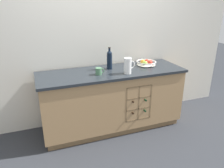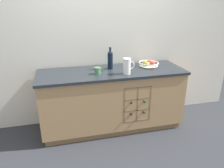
{
  "view_description": "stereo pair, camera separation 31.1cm",
  "coord_description": "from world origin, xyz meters",
  "px_view_note": "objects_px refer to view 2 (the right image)",
  "views": [
    {
      "loc": [
        -1.01,
        -2.72,
        1.82
      ],
      "look_at": [
        0.0,
        0.0,
        0.69
      ],
      "focal_mm": 35.0,
      "sensor_mm": 36.0,
      "label": 1
    },
    {
      "loc": [
        -0.71,
        -2.81,
        1.82
      ],
      "look_at": [
        0.0,
        0.0,
        0.69
      ],
      "focal_mm": 35.0,
      "sensor_mm": 36.0,
      "label": 2
    }
  ],
  "objects_px": {
    "white_pitcher": "(127,66)",
    "standing_wine_bottle": "(110,59)",
    "ceramic_mug": "(98,71)",
    "fruit_bowl": "(149,64)"
  },
  "relations": [
    {
      "from": "fruit_bowl",
      "to": "white_pitcher",
      "type": "bearing_deg",
      "value": -148.37
    },
    {
      "from": "white_pitcher",
      "to": "standing_wine_bottle",
      "type": "height_order",
      "value": "standing_wine_bottle"
    },
    {
      "from": "fruit_bowl",
      "to": "ceramic_mug",
      "type": "height_order",
      "value": "ceramic_mug"
    },
    {
      "from": "ceramic_mug",
      "to": "white_pitcher",
      "type": "bearing_deg",
      "value": -13.1
    },
    {
      "from": "fruit_bowl",
      "to": "ceramic_mug",
      "type": "bearing_deg",
      "value": -167.97
    },
    {
      "from": "standing_wine_bottle",
      "to": "ceramic_mug",
      "type": "bearing_deg",
      "value": -138.84
    },
    {
      "from": "ceramic_mug",
      "to": "standing_wine_bottle",
      "type": "height_order",
      "value": "standing_wine_bottle"
    },
    {
      "from": "white_pitcher",
      "to": "standing_wine_bottle",
      "type": "bearing_deg",
      "value": 120.32
    },
    {
      "from": "standing_wine_bottle",
      "to": "fruit_bowl",
      "type": "bearing_deg",
      "value": -1.9
    },
    {
      "from": "standing_wine_bottle",
      "to": "white_pitcher",
      "type": "bearing_deg",
      "value": -59.68
    }
  ]
}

